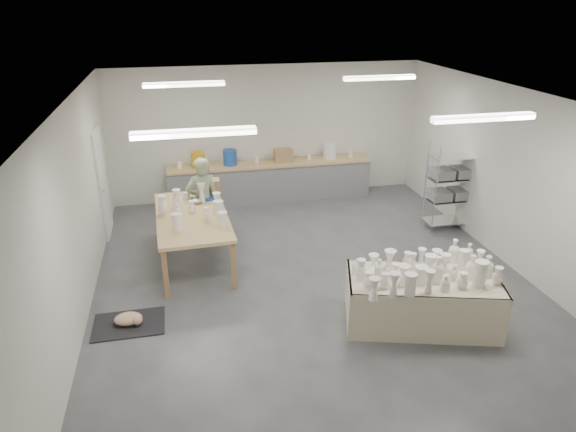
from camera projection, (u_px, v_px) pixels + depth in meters
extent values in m
plane|color=#424449|center=(311.00, 278.00, 8.61)|extent=(8.00, 8.00, 0.00)
cube|color=white|center=(315.00, 98.00, 7.42)|extent=(7.00, 8.00, 0.02)
cube|color=silver|center=(267.00, 133.00, 11.60)|extent=(7.00, 0.02, 3.00)
cube|color=silver|center=(432.00, 355.00, 4.42)|extent=(7.00, 0.02, 3.00)
cube|color=silver|center=(76.00, 213.00, 7.32)|extent=(0.02, 8.00, 3.00)
cube|color=silver|center=(512.00, 178.00, 8.70)|extent=(0.02, 8.00, 3.00)
cube|color=white|center=(103.00, 183.00, 9.84)|extent=(0.05, 0.90, 2.10)
cube|color=white|center=(194.00, 133.00, 5.74)|extent=(1.40, 0.12, 0.08)
cube|color=white|center=(484.00, 118.00, 6.45)|extent=(1.40, 0.12, 0.08)
cube|color=white|center=(184.00, 84.00, 8.88)|extent=(1.40, 0.12, 0.08)
cube|color=white|center=(380.00, 78.00, 9.59)|extent=(1.40, 0.12, 0.08)
cube|color=tan|center=(270.00, 163.00, 11.56)|extent=(4.60, 0.60, 0.06)
cube|color=slate|center=(270.00, 182.00, 11.74)|extent=(4.60, 0.55, 0.84)
cylinder|color=gold|center=(198.00, 159.00, 11.17)|extent=(0.30, 0.30, 0.34)
cylinder|color=#1D4BA1|center=(230.00, 157.00, 11.31)|extent=(0.30, 0.30, 0.34)
cylinder|color=white|center=(330.00, 151.00, 11.76)|extent=(0.30, 0.30, 0.34)
cube|color=#957048|center=(283.00, 155.00, 11.56)|extent=(0.40, 0.30, 0.28)
cylinder|color=white|center=(180.00, 165.00, 11.13)|extent=(0.10, 0.10, 0.14)
cylinder|color=white|center=(257.00, 160.00, 11.47)|extent=(0.10, 0.10, 0.14)
cylinder|color=white|center=(309.00, 157.00, 11.70)|extent=(0.10, 0.10, 0.14)
cylinder|color=white|center=(351.00, 154.00, 11.90)|extent=(0.10, 0.10, 0.14)
cylinder|color=silver|center=(436.00, 191.00, 9.86)|extent=(0.02, 0.02, 1.80)
cylinder|color=silver|center=(475.00, 188.00, 10.02)|extent=(0.02, 0.02, 1.80)
cylinder|color=silver|center=(426.00, 183.00, 10.25)|extent=(0.02, 0.02, 1.80)
cylinder|color=silver|center=(464.00, 180.00, 10.42)|extent=(0.02, 0.02, 1.80)
cube|color=silver|center=(446.00, 220.00, 10.43)|extent=(0.88, 0.48, 0.02)
cube|color=silver|center=(448.00, 200.00, 10.26)|extent=(0.88, 0.48, 0.02)
cube|color=silver|center=(451.00, 178.00, 10.08)|extent=(0.88, 0.48, 0.02)
cube|color=silver|center=(454.00, 156.00, 9.90)|extent=(0.88, 0.48, 0.02)
cube|color=slate|center=(439.00, 195.00, 10.16)|extent=(0.38, 0.42, 0.18)
cube|color=slate|center=(459.00, 193.00, 10.25)|extent=(0.38, 0.42, 0.18)
cube|color=slate|center=(442.00, 173.00, 9.99)|extent=(0.38, 0.42, 0.18)
cube|color=slate|center=(462.00, 172.00, 10.07)|extent=(0.38, 0.42, 0.18)
cube|color=olive|center=(421.00, 304.00, 7.29)|extent=(2.03, 1.33, 0.64)
cube|color=beige|center=(424.00, 279.00, 7.13)|extent=(2.30, 1.54, 0.03)
cube|color=beige|center=(438.00, 320.00, 6.84)|extent=(2.03, 0.61, 0.74)
cube|color=beige|center=(407.00, 284.00, 7.71)|extent=(2.03, 0.61, 0.74)
cube|color=tan|center=(192.00, 216.00, 8.81)|extent=(1.28, 2.43, 0.06)
cube|color=olive|center=(163.00, 274.00, 7.88)|extent=(0.08, 0.08, 0.83)
cube|color=olive|center=(231.00, 267.00, 8.09)|extent=(0.08, 0.08, 0.83)
cube|color=olive|center=(163.00, 217.00, 9.89)|extent=(0.08, 0.08, 0.83)
cube|color=olive|center=(218.00, 213.00, 10.10)|extent=(0.08, 0.08, 0.83)
ellipsoid|color=silver|center=(196.00, 200.00, 9.29)|extent=(0.26, 0.26, 0.12)
cylinder|color=#1D4BA1|center=(208.00, 198.00, 9.48)|extent=(0.26, 0.26, 0.03)
cylinder|color=white|center=(187.00, 196.00, 9.47)|extent=(0.11, 0.11, 0.12)
cube|color=#957048|center=(211.00, 187.00, 9.68)|extent=(0.32, 0.26, 0.28)
cube|color=black|center=(129.00, 324.00, 7.37)|extent=(1.00, 0.70, 0.02)
ellipsoid|color=white|center=(128.00, 319.00, 7.33)|extent=(0.43, 0.33, 0.17)
sphere|color=white|center=(137.00, 320.00, 7.28)|extent=(0.14, 0.14, 0.14)
imported|color=#919F7B|center=(203.00, 201.00, 9.52)|extent=(0.68, 0.52, 1.68)
cylinder|color=red|center=(204.00, 221.00, 9.97)|extent=(0.38, 0.38, 0.04)
cylinder|color=silver|center=(212.00, 228.00, 10.07)|extent=(0.02, 0.02, 0.32)
cylinder|color=silver|center=(200.00, 226.00, 10.13)|extent=(0.02, 0.02, 0.32)
cylinder|color=silver|center=(201.00, 232.00, 9.90)|extent=(0.02, 0.02, 0.32)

